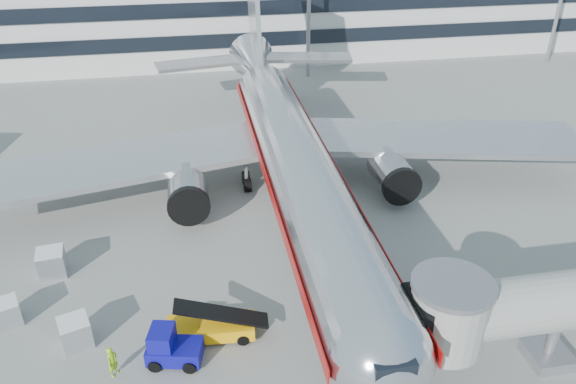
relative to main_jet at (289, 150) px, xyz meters
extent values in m
plane|color=gray|center=(0.00, -11.72, -4.23)|extent=(180.00, 180.00, 0.00)
cube|color=yellow|center=(0.00, -1.72, -4.23)|extent=(0.25, 70.00, 0.01)
cylinder|color=silver|center=(0.00, -3.72, -0.03)|extent=(5.00, 36.00, 5.00)
sphere|color=silver|center=(0.00, -21.72, -0.03)|extent=(5.00, 5.00, 5.00)
cone|color=silver|center=(0.00, 19.28, 0.57)|extent=(5.00, 10.00, 5.00)
cube|color=black|center=(0.00, -23.22, 1.09)|extent=(1.80, 1.20, 0.90)
cube|color=#B7B7BC|center=(13.00, 1.78, -0.83)|extent=(24.95, 12.07, 0.50)
cube|color=#B7B7BC|center=(-13.00, 1.78, -0.83)|extent=(24.95, 12.07, 0.50)
cylinder|color=#99999E|center=(8.00, -1.72, -2.03)|extent=(3.00, 4.20, 3.00)
cylinder|color=#99999E|center=(-8.00, -1.72, -2.03)|extent=(3.00, 4.20, 3.00)
cylinder|color=black|center=(8.00, -3.72, -2.03)|extent=(3.10, 0.50, 3.10)
cylinder|color=black|center=(-8.00, -3.72, -2.03)|extent=(3.10, 0.50, 3.10)
cube|color=#B7B7BC|center=(0.00, 19.78, 4.97)|extent=(0.45, 9.39, 13.72)
cube|color=#B7B7BC|center=(5.50, 20.28, 1.17)|extent=(10.41, 4.94, 0.35)
cube|color=#B7B7BC|center=(-5.50, 20.28, 1.17)|extent=(10.41, 4.94, 0.35)
cylinder|color=gray|center=(0.00, -19.72, -3.33)|extent=(0.24, 0.24, 1.80)
cylinder|color=black|center=(0.00, -19.72, -3.78)|extent=(0.35, 0.90, 0.90)
cylinder|color=gray|center=(3.20, 2.28, -3.23)|extent=(0.30, 0.30, 2.00)
cylinder|color=gray|center=(-3.20, 2.28, -3.23)|extent=(0.30, 0.30, 2.00)
cube|color=#A40D0B|center=(2.52, -3.72, 0.27)|extent=(0.06, 38.00, 0.90)
cube|color=#A40D0B|center=(-2.52, -3.72, 0.27)|extent=(0.06, 38.00, 0.90)
cylinder|color=#A8A8A3|center=(10.50, -19.72, -0.03)|extent=(13.00, 3.00, 3.00)
cylinder|color=#A8A8A3|center=(4.20, -19.72, -0.03)|extent=(3.80, 3.80, 3.40)
cylinder|color=gray|center=(4.20, -19.72, 1.87)|extent=(4.00, 4.00, 0.30)
cube|color=black|center=(2.90, -19.72, -0.03)|extent=(1.40, 2.60, 2.60)
cylinder|color=gray|center=(10.50, -19.72, -2.63)|extent=(0.56, 0.56, 3.20)
cube|color=gray|center=(10.50, -19.72, -3.88)|extent=(2.20, 2.20, 0.70)
cylinder|color=black|center=(9.60, -19.72, -3.88)|extent=(0.35, 0.70, 0.70)
cylinder|color=black|center=(11.40, -19.72, -3.88)|extent=(0.35, 0.70, 0.70)
cube|color=black|center=(0.00, 34.18, -0.23)|extent=(150.00, 0.30, 1.80)
cube|color=black|center=(0.00, 34.18, 3.77)|extent=(150.00, 0.30, 1.80)
cube|color=#F8A90A|center=(-7.24, -14.66, -3.62)|extent=(5.06, 2.17, 0.79)
cube|color=black|center=(-7.24, -14.66, -2.61)|extent=(5.27, 1.63, 1.72)
cylinder|color=black|center=(-8.97, -13.74, -3.90)|extent=(0.70, 0.36, 0.67)
cylinder|color=black|center=(-9.09, -15.31, -3.90)|extent=(0.70, 0.36, 0.67)
cylinder|color=black|center=(-5.39, -14.01, -3.90)|extent=(0.70, 0.36, 0.67)
cylinder|color=black|center=(-5.51, -15.58, -3.90)|extent=(0.70, 0.36, 0.67)
cube|color=#0D0C88|center=(-9.22, -16.14, -3.57)|extent=(3.17, 2.25, 0.92)
cube|color=#0D0C88|center=(-9.82, -16.00, -2.64)|extent=(1.55, 1.78, 1.13)
cube|color=black|center=(-9.82, -16.00, -2.28)|extent=(1.40, 1.56, 0.10)
cylinder|color=black|center=(-9.94, -15.18, -3.88)|extent=(0.77, 0.46, 0.72)
cylinder|color=black|center=(-10.29, -16.68, -3.88)|extent=(0.77, 0.46, 0.72)
cylinder|color=black|center=(-8.14, -15.61, -3.88)|extent=(0.77, 0.46, 0.72)
cylinder|color=black|center=(-8.49, -17.10, -3.88)|extent=(0.77, 0.46, 0.72)
cube|color=#ACAFB3|center=(-18.80, -11.41, -3.50)|extent=(1.84, 1.84, 1.47)
cube|color=white|center=(-18.80, -11.41, -2.74)|extent=(1.84, 1.84, 0.06)
cube|color=#ACAFB3|center=(-17.04, -7.05, -3.37)|extent=(1.87, 1.87, 1.73)
cube|color=white|center=(-17.04, -7.05, -2.49)|extent=(1.87, 1.87, 0.06)
cube|color=#ACAFB3|center=(-14.62, -13.90, -3.42)|extent=(1.99, 1.99, 1.63)
cube|color=white|center=(-14.62, -13.90, -2.58)|extent=(1.99, 1.99, 0.06)
imported|color=#9DDE17|center=(-12.39, -16.54, -3.32)|extent=(0.73, 0.80, 1.83)
camera|label=1|loc=(-7.18, -38.69, 18.73)|focal=35.00mm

